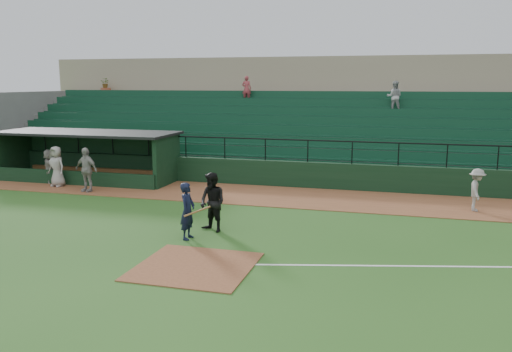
# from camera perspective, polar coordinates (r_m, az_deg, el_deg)

# --- Properties ---
(ground) EXTENTS (90.00, 90.00, 0.00)m
(ground) POSITION_cam_1_polar(r_m,az_deg,el_deg) (15.02, -5.20, -8.54)
(ground) COLOR #27531B
(ground) RESTS_ON ground
(warning_track) EXTENTS (40.00, 4.00, 0.03)m
(warning_track) POSITION_cam_1_polar(r_m,az_deg,el_deg) (22.41, 2.07, -2.18)
(warning_track) COLOR brown
(warning_track) RESTS_ON ground
(home_plate_dirt) EXTENTS (3.00, 3.00, 0.03)m
(home_plate_dirt) POSITION_cam_1_polar(r_m,az_deg,el_deg) (14.14, -6.65, -9.71)
(home_plate_dirt) COLOR brown
(home_plate_dirt) RESTS_ON ground
(foul_line) EXTENTS (17.49, 4.44, 0.01)m
(foul_line) POSITION_cam_1_polar(r_m,az_deg,el_deg) (15.53, 25.82, -8.90)
(foul_line) COLOR white
(foul_line) RESTS_ON ground
(stadium_structure) EXTENTS (38.00, 13.08, 6.40)m
(stadium_structure) POSITION_cam_1_polar(r_m,az_deg,el_deg) (30.28, 5.87, 5.39)
(stadium_structure) COLOR black
(stadium_structure) RESTS_ON ground
(dugout) EXTENTS (8.90, 3.20, 2.42)m
(dugout) POSITION_cam_1_polar(r_m,az_deg,el_deg) (27.47, -17.30, 2.45)
(dugout) COLOR black
(dugout) RESTS_ON ground
(batter_at_plate) EXTENTS (1.01, 0.69, 1.78)m
(batter_at_plate) POSITION_cam_1_polar(r_m,az_deg,el_deg) (16.34, -7.44, -3.79)
(batter_at_plate) COLOR black
(batter_at_plate) RESTS_ON ground
(umpire) EXTENTS (1.17, 1.07, 1.94)m
(umpire) POSITION_cam_1_polar(r_m,az_deg,el_deg) (17.05, -4.75, -2.88)
(umpire) COLOR black
(umpire) RESTS_ON ground
(runner) EXTENTS (0.66, 1.07, 1.61)m
(runner) POSITION_cam_1_polar(r_m,az_deg,el_deg) (21.27, 22.85, -1.40)
(runner) COLOR gray
(runner) RESTS_ON warning_track
(dugout_player_a) EXTENTS (1.20, 0.65, 1.95)m
(dugout_player_a) POSITION_cam_1_polar(r_m,az_deg,el_deg) (24.24, -17.98, 0.66)
(dugout_player_a) COLOR #A09A96
(dugout_player_a) RESTS_ON warning_track
(dugout_player_b) EXTENTS (1.02, 0.79, 1.87)m
(dugout_player_b) POSITION_cam_1_polar(r_m,az_deg,el_deg) (25.93, -20.85, 0.98)
(dugout_player_b) COLOR #A49F9A
(dugout_player_b) RESTS_ON warning_track
(dugout_player_c) EXTENTS (1.46, 1.34, 1.62)m
(dugout_player_c) POSITION_cam_1_polar(r_m,az_deg,el_deg) (26.97, -21.55, 1.01)
(dugout_player_c) COLOR #A39E98
(dugout_player_c) RESTS_ON warning_track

